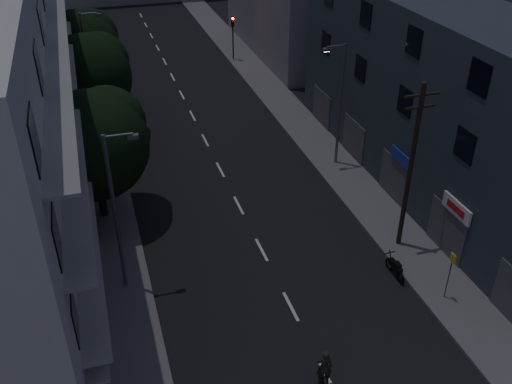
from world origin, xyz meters
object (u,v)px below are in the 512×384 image
utility_pole (411,166)px  cyclist (323,377)px  motorcycle (395,268)px  bus_stop_sign (451,268)px

utility_pole → cyclist: size_ratio=4.21×
motorcycle → utility_pole: bearing=56.2°
bus_stop_sign → motorcycle: 3.00m
utility_pole → cyclist: (-7.52, -7.52, -4.15)m
utility_pole → motorcycle: utility_pole is taller
utility_pole → cyclist: utility_pole is taller
utility_pole → bus_stop_sign: utility_pole is taller
utility_pole → bus_stop_sign: 5.31m
utility_pole → motorcycle: 5.11m
bus_stop_sign → cyclist: bus_stop_sign is taller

